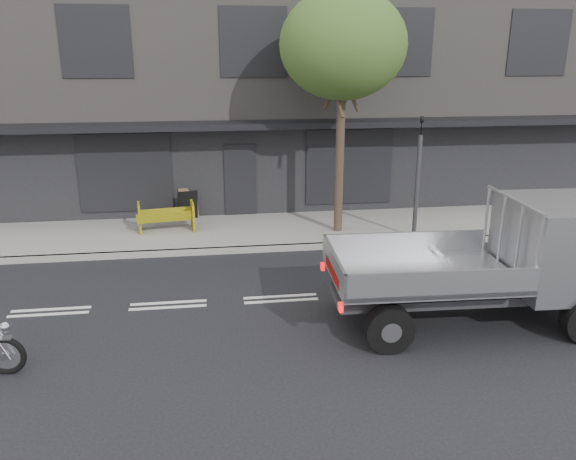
{
  "coord_description": "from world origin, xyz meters",
  "views": [
    {
      "loc": [
        -1.36,
        -11.07,
        5.1
      ],
      "look_at": [
        0.23,
        0.5,
        1.4
      ],
      "focal_mm": 35.0,
      "sensor_mm": 36.0,
      "label": 1
    }
  ],
  "objects_px": {
    "flatbed_ute": "(535,251)",
    "traffic_light_pole": "(417,184)",
    "sandwich_board": "(188,205)",
    "construction_barrier": "(166,218)",
    "street_tree": "(343,46)"
  },
  "relations": [
    {
      "from": "flatbed_ute",
      "to": "construction_barrier",
      "type": "bearing_deg",
      "value": 142.55
    },
    {
      "from": "flatbed_ute",
      "to": "construction_barrier",
      "type": "height_order",
      "value": "flatbed_ute"
    },
    {
      "from": "flatbed_ute",
      "to": "traffic_light_pole",
      "type": "bearing_deg",
      "value": 98.63
    },
    {
      "from": "traffic_light_pole",
      "to": "flatbed_ute",
      "type": "xyz_separation_m",
      "value": [
        0.57,
        -4.95,
        -0.21
      ]
    },
    {
      "from": "traffic_light_pole",
      "to": "construction_barrier",
      "type": "bearing_deg",
      "value": 169.95
    },
    {
      "from": "flatbed_ute",
      "to": "construction_barrier",
      "type": "xyz_separation_m",
      "value": [
        -7.51,
        6.18,
        -0.84
      ]
    },
    {
      "from": "traffic_light_pole",
      "to": "construction_barrier",
      "type": "distance_m",
      "value": 7.12
    },
    {
      "from": "traffic_light_pole",
      "to": "street_tree",
      "type": "bearing_deg",
      "value": 156.97
    },
    {
      "from": "street_tree",
      "to": "construction_barrier",
      "type": "bearing_deg",
      "value": 175.61
    },
    {
      "from": "flatbed_ute",
      "to": "sandwich_board",
      "type": "xyz_separation_m",
      "value": [
        -6.91,
        7.55,
        -0.83
      ]
    },
    {
      "from": "street_tree",
      "to": "sandwich_board",
      "type": "bearing_deg",
      "value": 158.1
    },
    {
      "from": "construction_barrier",
      "to": "sandwich_board",
      "type": "xyz_separation_m",
      "value": [
        0.59,
        1.37,
        0.01
      ]
    },
    {
      "from": "flatbed_ute",
      "to": "sandwich_board",
      "type": "distance_m",
      "value": 10.27
    },
    {
      "from": "traffic_light_pole",
      "to": "sandwich_board",
      "type": "distance_m",
      "value": 6.93
    },
    {
      "from": "traffic_light_pole",
      "to": "flatbed_ute",
      "type": "bearing_deg",
      "value": -83.41
    }
  ]
}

